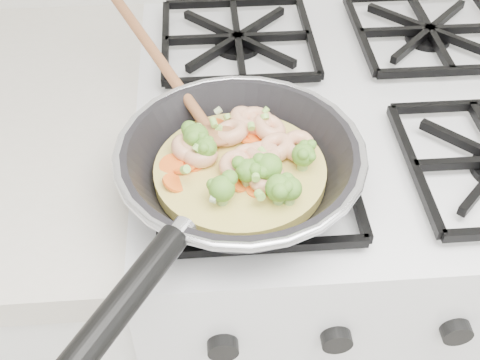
{
  "coord_description": "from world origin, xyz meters",
  "views": [
    {
      "loc": [
        -0.21,
        1.04,
        1.42
      ],
      "look_at": [
        -0.17,
        1.53,
        0.93
      ],
      "focal_mm": 45.59,
      "sensor_mm": 36.0,
      "label": 1
    }
  ],
  "objects": [
    {
      "name": "stove",
      "position": [
        0.0,
        1.7,
        0.46
      ],
      "size": [
        0.6,
        0.6,
        0.92
      ],
      "color": "white",
      "rests_on": "ground"
    },
    {
      "name": "skillet",
      "position": [
        -0.17,
        1.53,
        0.96
      ],
      "size": [
        0.31,
        0.57,
        0.1
      ],
      "rotation": [
        0.0,
        0.0,
        0.18
      ],
      "color": "black",
      "rests_on": "stove"
    }
  ]
}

